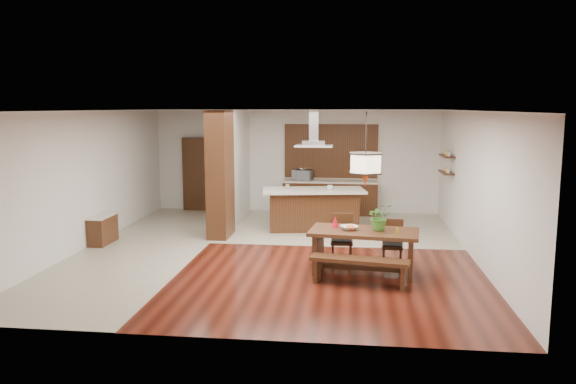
# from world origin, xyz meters

# --- Properties ---
(room_shell) EXTENTS (9.00, 9.04, 2.92)m
(room_shell) POSITION_xyz_m (0.00, 0.00, 2.06)
(room_shell) COLOR #341009
(room_shell) RESTS_ON ground
(tile_hallway) EXTENTS (2.50, 9.00, 0.01)m
(tile_hallway) POSITION_xyz_m (-2.75, 0.00, 0.01)
(tile_hallway) COLOR #B4AB96
(tile_hallway) RESTS_ON ground
(tile_kitchen) EXTENTS (5.50, 4.00, 0.01)m
(tile_kitchen) POSITION_xyz_m (1.25, 2.50, 0.01)
(tile_kitchen) COLOR #B4AB96
(tile_kitchen) RESTS_ON ground
(soffit_band) EXTENTS (8.00, 9.00, 0.02)m
(soffit_band) POSITION_xyz_m (0.00, 0.00, 2.88)
(soffit_band) COLOR #3F1C0F
(soffit_band) RESTS_ON room_shell
(partition_pier) EXTENTS (0.45, 1.00, 2.90)m
(partition_pier) POSITION_xyz_m (-1.40, 1.20, 1.45)
(partition_pier) COLOR black
(partition_pier) RESTS_ON ground
(partition_stub) EXTENTS (0.18, 2.40, 2.90)m
(partition_stub) POSITION_xyz_m (-1.40, 3.30, 1.45)
(partition_stub) COLOR silver
(partition_stub) RESTS_ON ground
(hallway_console) EXTENTS (0.37, 0.88, 0.63)m
(hallway_console) POSITION_xyz_m (-3.81, 0.20, 0.32)
(hallway_console) COLOR black
(hallway_console) RESTS_ON ground
(hallway_doorway) EXTENTS (1.10, 0.20, 2.10)m
(hallway_doorway) POSITION_xyz_m (-2.70, 4.40, 1.05)
(hallway_doorway) COLOR black
(hallway_doorway) RESTS_ON ground
(rear_counter) EXTENTS (2.60, 0.62, 0.95)m
(rear_counter) POSITION_xyz_m (1.00, 4.20, 0.48)
(rear_counter) COLOR black
(rear_counter) RESTS_ON ground
(kitchen_window) EXTENTS (2.60, 0.08, 1.50)m
(kitchen_window) POSITION_xyz_m (1.00, 4.46, 1.75)
(kitchen_window) COLOR brown
(kitchen_window) RESTS_ON room_shell
(shelf_lower) EXTENTS (0.26, 0.90, 0.04)m
(shelf_lower) POSITION_xyz_m (3.87, 2.60, 1.40)
(shelf_lower) COLOR black
(shelf_lower) RESTS_ON room_shell
(shelf_upper) EXTENTS (0.26, 0.90, 0.04)m
(shelf_upper) POSITION_xyz_m (3.87, 2.60, 1.80)
(shelf_upper) COLOR black
(shelf_upper) RESTS_ON room_shell
(dining_table) EXTENTS (2.01, 1.18, 0.80)m
(dining_table) POSITION_xyz_m (1.83, -1.40, 0.59)
(dining_table) COLOR black
(dining_table) RESTS_ON ground
(dining_bench) EXTENTS (1.70, 0.65, 0.47)m
(dining_bench) POSITION_xyz_m (1.74, -2.08, 0.23)
(dining_bench) COLOR black
(dining_bench) RESTS_ON ground
(dining_chair_left) EXTENTS (0.43, 0.43, 0.94)m
(dining_chair_left) POSITION_xyz_m (1.42, -0.76, 0.47)
(dining_chair_left) COLOR black
(dining_chair_left) RESTS_ON ground
(dining_chair_right) EXTENTS (0.41, 0.41, 0.88)m
(dining_chair_right) POSITION_xyz_m (2.37, -0.87, 0.44)
(dining_chair_right) COLOR black
(dining_chair_right) RESTS_ON ground
(pendant_lantern) EXTENTS (0.64, 0.64, 1.31)m
(pendant_lantern) POSITION_xyz_m (1.83, -1.40, 2.25)
(pendant_lantern) COLOR beige
(pendant_lantern) RESTS_ON room_shell
(foliage_plant) EXTENTS (0.52, 0.48, 0.48)m
(foliage_plant) POSITION_xyz_m (2.10, -1.36, 1.04)
(foliage_plant) COLOR #3C7828
(foliage_plant) RESTS_ON dining_table
(fruit_bowl) EXTENTS (0.40, 0.40, 0.07)m
(fruit_bowl) POSITION_xyz_m (1.56, -1.38, 0.83)
(fruit_bowl) COLOR beige
(fruit_bowl) RESTS_ON dining_table
(napkin_cone) EXTENTS (0.16, 0.16, 0.21)m
(napkin_cone) POSITION_xyz_m (1.30, -1.20, 0.90)
(napkin_cone) COLOR #B50C1B
(napkin_cone) RESTS_ON dining_table
(gold_ornament) EXTENTS (0.09, 0.09, 0.10)m
(gold_ornament) POSITION_xyz_m (2.39, -1.58, 0.85)
(gold_ornament) COLOR gold
(gold_ornament) RESTS_ON dining_table
(kitchen_island) EXTENTS (2.58, 1.43, 1.01)m
(kitchen_island) POSITION_xyz_m (0.68, 2.12, 0.52)
(kitchen_island) COLOR black
(kitchen_island) RESTS_ON ground
(range_hood) EXTENTS (0.90, 0.55, 0.87)m
(range_hood) POSITION_xyz_m (0.68, 2.13, 2.46)
(range_hood) COLOR silver
(range_hood) RESTS_ON room_shell
(island_cup) EXTENTS (0.16, 0.16, 0.11)m
(island_cup) POSITION_xyz_m (1.08, 2.05, 1.06)
(island_cup) COLOR silver
(island_cup) RESTS_ON kitchen_island
(microwave) EXTENTS (0.60, 0.48, 0.29)m
(microwave) POSITION_xyz_m (0.23, 4.19, 1.10)
(microwave) COLOR silver
(microwave) RESTS_ON rear_counter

